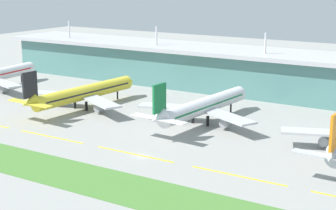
# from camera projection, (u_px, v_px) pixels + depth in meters

# --- Properties ---
(ground_plane) EXTENTS (600.00, 600.00, 0.00)m
(ground_plane) POSITION_uv_depth(u_px,v_px,m) (142.00, 156.00, 161.22)
(ground_plane) COLOR gray
(terminal_building) EXTENTS (288.00, 34.00, 28.30)m
(terminal_building) POSITION_uv_depth(u_px,v_px,m) (269.00, 73.00, 241.20)
(terminal_building) COLOR slate
(terminal_building) RESTS_ON ground
(airliner_near_middle) EXTENTS (48.68, 62.17, 18.90)m
(airliner_near_middle) POSITION_uv_depth(u_px,v_px,m) (83.00, 93.00, 216.71)
(airliner_near_middle) COLOR yellow
(airliner_near_middle) RESTS_ON ground
(airliner_center) EXTENTS (48.64, 60.84, 18.90)m
(airliner_center) POSITION_uv_depth(u_px,v_px,m) (203.00, 106.00, 195.12)
(airliner_center) COLOR silver
(airliner_center) RESTS_ON ground
(taxiway_stripe_mid_west) EXTENTS (28.00, 0.70, 0.04)m
(taxiway_stripe_mid_west) POSITION_uv_depth(u_px,v_px,m) (51.00, 137.00, 180.60)
(taxiway_stripe_mid_west) COLOR yellow
(taxiway_stripe_mid_west) RESTS_ON ground
(taxiway_stripe_centre) EXTENTS (28.00, 0.70, 0.04)m
(taxiway_stripe_centre) POSITION_uv_depth(u_px,v_px,m) (135.00, 154.00, 163.14)
(taxiway_stripe_centre) COLOR yellow
(taxiway_stripe_centre) RESTS_ON ground
(taxiway_stripe_mid_east) EXTENTS (28.00, 0.70, 0.04)m
(taxiway_stripe_mid_east) POSITION_uv_depth(u_px,v_px,m) (238.00, 176.00, 145.67)
(taxiway_stripe_mid_east) COLOR yellow
(taxiway_stripe_mid_east) RESTS_ON ground
(grass_verge) EXTENTS (300.00, 18.00, 0.10)m
(grass_verge) POSITION_uv_depth(u_px,v_px,m) (93.00, 180.00, 142.56)
(grass_verge) COLOR #477A33
(grass_verge) RESTS_ON ground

